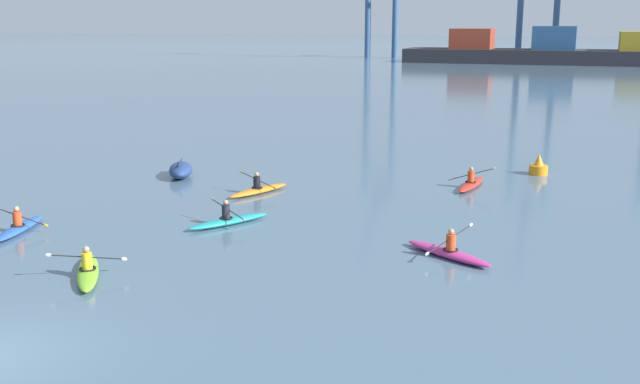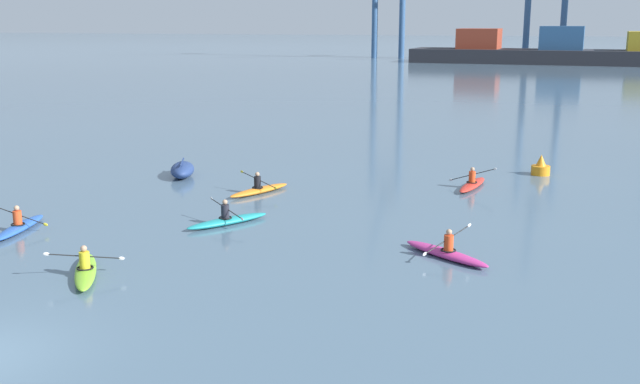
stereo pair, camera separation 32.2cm
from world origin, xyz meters
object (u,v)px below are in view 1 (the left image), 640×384
object	(u,v)px
kayak_teal	(228,220)
kayak_red	(471,184)
container_barge	(553,51)
channel_buoy	(539,167)
kayak_orange	(258,190)
capsized_dinghy	(181,170)
kayak_blue	(19,227)
kayak_lime	(88,271)
kayak_magenta	(448,252)

from	to	relation	value
kayak_teal	kayak_red	world-z (taller)	kayak_red
container_barge	channel_buoy	distance (m)	102.42
kayak_red	kayak_orange	bearing A→B (deg)	-153.35
capsized_dinghy	kayak_red	bearing A→B (deg)	9.97
container_barge	kayak_red	size ratio (longest dim) A/B	15.15
channel_buoy	kayak_orange	size ratio (longest dim) A/B	0.30
kayak_blue	kayak_teal	bearing A→B (deg)	26.73
container_barge	kayak_red	bearing A→B (deg)	-89.52
channel_buoy	kayak_teal	size ratio (longest dim) A/B	0.31
kayak_lime	kayak_blue	xyz separation A→B (m)	(-5.23, 3.18, -0.00)
channel_buoy	kayak_teal	distance (m)	16.79
container_barge	kayak_magenta	xyz separation A→B (m)	(1.66, -116.86, -1.99)
container_barge	kayak_magenta	bearing A→B (deg)	-89.19
capsized_dinghy	kayak_lime	size ratio (longest dim) A/B	0.90
kayak_blue	kayak_orange	xyz separation A→B (m)	(5.54, 8.34, 0.00)
kayak_orange	channel_buoy	bearing A→B (deg)	36.57
kayak_magenta	kayak_orange	world-z (taller)	kayak_magenta
capsized_dinghy	kayak_orange	xyz separation A→B (m)	(4.91, -1.92, -0.18)
kayak_magenta	kayak_lime	xyz separation A→B (m)	(-9.62, -5.32, 0.00)
kayak_magenta	kayak_blue	world-z (taller)	kayak_blue
channel_buoy	kayak_blue	distance (m)	23.62
channel_buoy	kayak_orange	distance (m)	13.96
kayak_magenta	kayak_lime	size ratio (longest dim) A/B	1.02
capsized_dinghy	kayak_red	xyz separation A→B (m)	(13.44, 2.36, -0.18)
kayak_teal	kayak_lime	world-z (taller)	same
kayak_teal	kayak_magenta	bearing A→B (deg)	-8.06
container_barge	kayak_lime	distance (m)	122.45
kayak_orange	kayak_red	world-z (taller)	kayak_red
kayak_lime	kayak_blue	size ratio (longest dim) A/B	0.91
channel_buoy	kayak_blue	size ratio (longest dim) A/B	0.29
kayak_blue	kayak_orange	distance (m)	10.01
capsized_dinghy	kayak_lime	bearing A→B (deg)	-71.13
capsized_dinghy	kayak_blue	bearing A→B (deg)	-93.54
container_barge	kayak_teal	bearing A→B (deg)	-93.27
kayak_lime	kayak_red	bearing A→B (deg)	60.75
kayak_blue	kayak_magenta	bearing A→B (deg)	8.19
channel_buoy	kayak_red	distance (m)	4.85
kayak_red	container_barge	bearing A→B (deg)	90.48
kayak_red	channel_buoy	bearing A→B (deg)	56.45
kayak_magenta	kayak_red	bearing A→B (deg)	94.20
kayak_orange	capsized_dinghy	bearing A→B (deg)	158.62
capsized_dinghy	kayak_orange	size ratio (longest dim) A/B	0.83
container_barge	kayak_orange	distance (m)	110.94
kayak_orange	kayak_red	size ratio (longest dim) A/B	0.98
channel_buoy	kayak_teal	world-z (taller)	channel_buoy
kayak_blue	kayak_orange	size ratio (longest dim) A/B	1.02
container_barge	channel_buoy	xyz separation A→B (m)	(3.57, -102.34, -1.80)
kayak_blue	kayak_red	bearing A→B (deg)	41.87
kayak_lime	kayak_blue	bearing A→B (deg)	148.67
container_barge	channel_buoy	bearing A→B (deg)	-88.00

